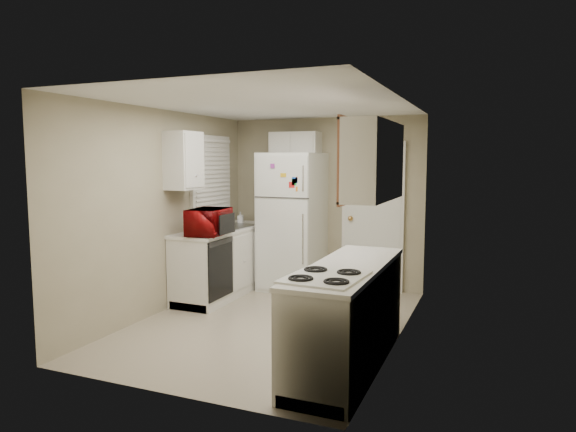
% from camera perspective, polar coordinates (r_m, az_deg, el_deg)
% --- Properties ---
extents(floor, '(3.80, 3.80, 0.00)m').
position_cam_1_polar(floor, '(5.84, -1.90, -11.78)').
color(floor, '#BBAE95').
rests_on(floor, ground).
extents(ceiling, '(3.80, 3.80, 0.00)m').
position_cam_1_polar(ceiling, '(5.59, -1.99, 12.32)').
color(ceiling, white).
rests_on(ceiling, floor).
extents(wall_left, '(3.80, 3.80, 0.00)m').
position_cam_1_polar(wall_left, '(6.29, -13.65, 0.52)').
color(wall_left, tan).
rests_on(wall_left, floor).
extents(wall_right, '(3.80, 3.80, 0.00)m').
position_cam_1_polar(wall_right, '(5.18, 12.32, -0.65)').
color(wall_right, tan).
rests_on(wall_right, floor).
extents(wall_back, '(2.80, 2.80, 0.00)m').
position_cam_1_polar(wall_back, '(7.36, 4.15, 1.49)').
color(wall_back, tan).
rests_on(wall_back, floor).
extents(wall_front, '(2.80, 2.80, 0.00)m').
position_cam_1_polar(wall_front, '(3.95, -13.35, -2.79)').
color(wall_front, tan).
rests_on(wall_front, floor).
extents(left_counter, '(0.60, 1.80, 0.90)m').
position_cam_1_polar(left_counter, '(6.99, -7.14, -5.00)').
color(left_counter, silver).
rests_on(left_counter, floor).
extents(dishwasher, '(0.03, 0.58, 0.72)m').
position_cam_1_polar(dishwasher, '(6.33, -7.53, -5.82)').
color(dishwasher, black).
rests_on(dishwasher, floor).
extents(sink, '(0.54, 0.74, 0.16)m').
position_cam_1_polar(sink, '(7.05, -6.59, -1.52)').
color(sink, gray).
rests_on(sink, left_counter).
extents(microwave, '(0.62, 0.39, 0.39)m').
position_cam_1_polar(microwave, '(6.29, -8.78, -0.75)').
color(microwave, maroon).
rests_on(microwave, left_counter).
extents(soap_bottle, '(0.09, 0.09, 0.16)m').
position_cam_1_polar(soap_bottle, '(7.45, -5.30, -0.01)').
color(soap_bottle, silver).
rests_on(soap_bottle, left_counter).
extents(window_blinds, '(0.10, 0.98, 1.08)m').
position_cam_1_polar(window_blinds, '(7.12, -8.50, 4.50)').
color(window_blinds, silver).
rests_on(window_blinds, wall_left).
extents(upper_cabinet_left, '(0.30, 0.45, 0.70)m').
position_cam_1_polar(upper_cabinet_left, '(6.36, -11.52, 6.04)').
color(upper_cabinet_left, silver).
rests_on(upper_cabinet_left, wall_left).
extents(refrigerator, '(0.81, 0.79, 1.91)m').
position_cam_1_polar(refrigerator, '(7.16, 0.48, -0.62)').
color(refrigerator, silver).
rests_on(refrigerator, floor).
extents(cabinet_over_fridge, '(0.70, 0.30, 0.40)m').
position_cam_1_polar(cabinet_over_fridge, '(7.33, 0.83, 7.75)').
color(cabinet_over_fridge, silver).
rests_on(cabinet_over_fridge, wall_back).
extents(interior_door, '(0.86, 0.06, 2.08)m').
position_cam_1_polar(interior_door, '(7.15, 9.37, -0.17)').
color(interior_door, silver).
rests_on(interior_door, floor).
extents(right_counter, '(0.60, 2.00, 0.90)m').
position_cam_1_polar(right_counter, '(4.63, 6.61, -10.86)').
color(right_counter, silver).
rests_on(right_counter, floor).
extents(stove, '(0.60, 0.72, 0.83)m').
position_cam_1_polar(stove, '(4.15, 4.12, -13.42)').
color(stove, silver).
rests_on(stove, floor).
extents(upper_cabinet_right, '(0.30, 1.20, 0.70)m').
position_cam_1_polar(upper_cabinet_right, '(4.68, 9.60, 6.05)').
color(upper_cabinet_right, silver).
rests_on(upper_cabinet_right, wall_right).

